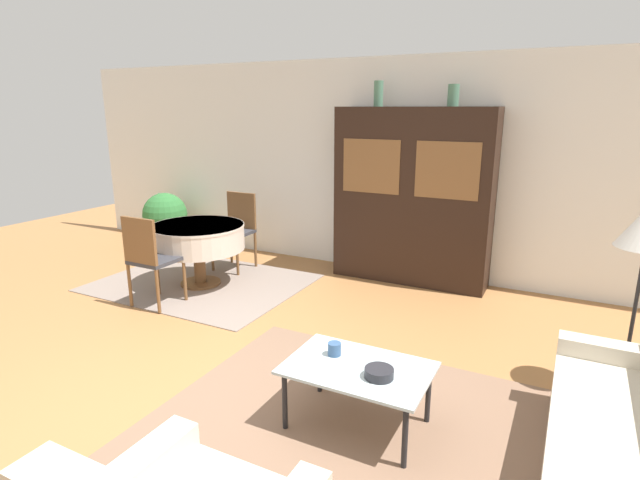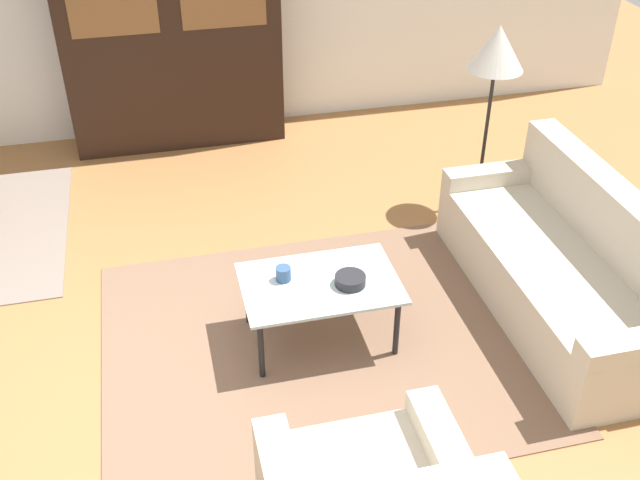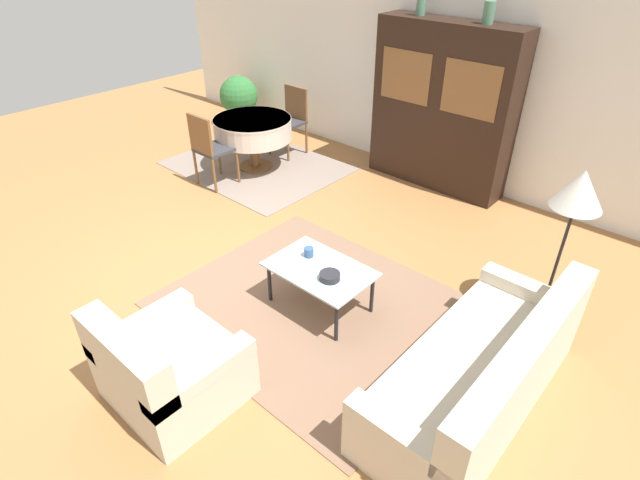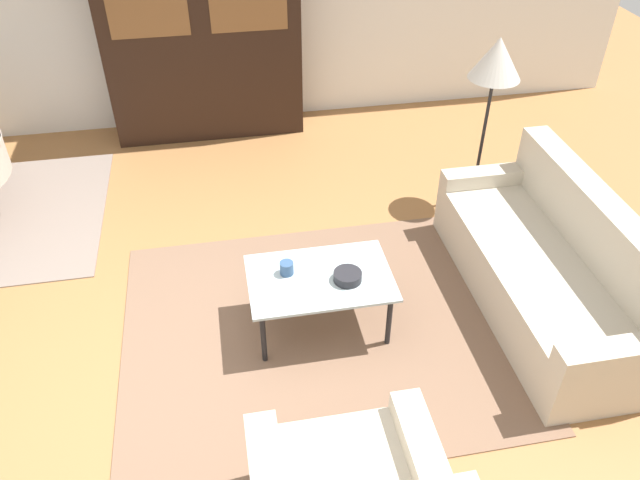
{
  "view_description": "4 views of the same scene",
  "coord_description": "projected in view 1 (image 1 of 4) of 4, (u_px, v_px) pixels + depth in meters",
  "views": [
    {
      "loc": [
        2.17,
        -2.42,
        2.09
      ],
      "look_at": [
        0.2,
        1.4,
        0.95
      ],
      "focal_mm": 28.0,
      "sensor_mm": 36.0,
      "label": 1
    },
    {
      "loc": [
        0.2,
        -3.15,
        3.17
      ],
      "look_at": [
        1.04,
        0.32,
        0.75
      ],
      "focal_mm": 42.0,
      "sensor_mm": 36.0,
      "label": 2
    },
    {
      "loc": [
        3.47,
        -2.4,
        3.12
      ],
      "look_at": [
        1.04,
        0.32,
        0.75
      ],
      "focal_mm": 28.0,
      "sensor_mm": 36.0,
      "label": 3
    },
    {
      "loc": [
        0.48,
        -2.7,
        3.14
      ],
      "look_at": [
        1.04,
        0.32,
        0.75
      ],
      "focal_mm": 35.0,
      "sensor_mm": 36.0,
      "label": 4
    }
  ],
  "objects": [
    {
      "name": "vase_short",
      "position": [
        453.0,
        95.0,
        5.51
      ],
      "size": [
        0.12,
        0.12,
        0.24
      ],
      "color": "#4C7A60",
      "rests_on": "display_cabinet"
    },
    {
      "name": "ground_plane",
      "position": [
        206.0,
        409.0,
        3.57
      ],
      "size": [
        14.0,
        14.0,
        0.0
      ],
      "primitive_type": "plane",
      "color": "#9E6B3D"
    },
    {
      "name": "coffee_table",
      "position": [
        358.0,
        373.0,
        3.29
      ],
      "size": [
        0.95,
        0.63,
        0.43
      ],
      "color": "black",
      "rests_on": "area_rug"
    },
    {
      "name": "dining_chair_near",
      "position": [
        149.0,
        255.0,
        5.27
      ],
      "size": [
        0.44,
        0.44,
        1.0
      ],
      "color": "brown",
      "rests_on": "dining_rug"
    },
    {
      "name": "dining_chair_far",
      "position": [
        237.0,
        225.0,
        6.6
      ],
      "size": [
        0.44,
        0.44,
        1.0
      ],
      "rotation": [
        0.0,
        0.0,
        3.14
      ],
      "color": "brown",
      "rests_on": "dining_rug"
    },
    {
      "name": "dining_rug",
      "position": [
        202.0,
        283.0,
        6.14
      ],
      "size": [
        2.43,
        1.88,
        0.01
      ],
      "color": "gray",
      "rests_on": "ground_plane"
    },
    {
      "name": "bowl",
      "position": [
        379.0,
        373.0,
        3.14
      ],
      "size": [
        0.19,
        0.19,
        0.06
      ],
      "color": "#232328",
      "rests_on": "coffee_table"
    },
    {
      "name": "vase_tall",
      "position": [
        378.0,
        94.0,
        5.89
      ],
      "size": [
        0.11,
        0.11,
        0.29
      ],
      "color": "#4C7A60",
      "rests_on": "display_cabinet"
    },
    {
      "name": "cup",
      "position": [
        334.0,
        349.0,
        3.42
      ],
      "size": [
        0.09,
        0.09,
        0.09
      ],
      "color": "#33517A",
      "rests_on": "coffee_table"
    },
    {
      "name": "dining_table",
      "position": [
        198.0,
        238.0,
        5.93
      ],
      "size": [
        1.11,
        1.11,
        0.74
      ],
      "color": "brown",
      "rests_on": "dining_rug"
    },
    {
      "name": "area_rug",
      "position": [
        351.0,
        428.0,
        3.36
      ],
      "size": [
        2.65,
        2.24,
        0.01
      ],
      "color": "brown",
      "rests_on": "ground_plane"
    },
    {
      "name": "wall_back",
      "position": [
        386.0,
        168.0,
        6.34
      ],
      "size": [
        10.0,
        0.06,
        2.7
      ],
      "color": "white",
      "rests_on": "ground_plane"
    },
    {
      "name": "display_cabinet",
      "position": [
        412.0,
        197.0,
        5.99
      ],
      "size": [
        1.87,
        0.46,
        2.1
      ],
      "color": "black",
      "rests_on": "ground_plane"
    },
    {
      "name": "potted_plant",
      "position": [
        165.0,
        216.0,
        7.54
      ],
      "size": [
        0.66,
        0.66,
        0.86
      ],
      "color": "#4C4C51",
      "rests_on": "ground_plane"
    }
  ]
}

